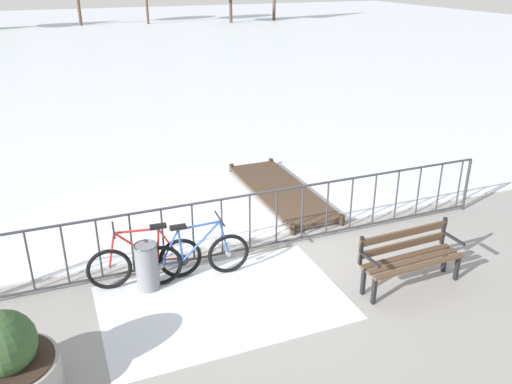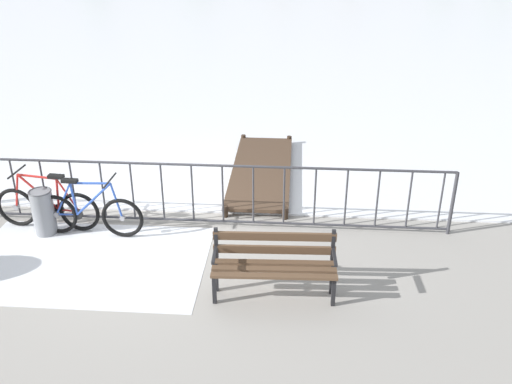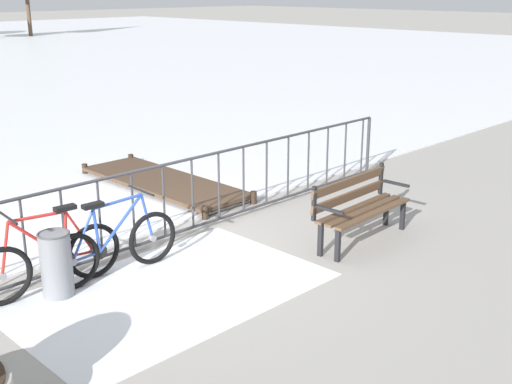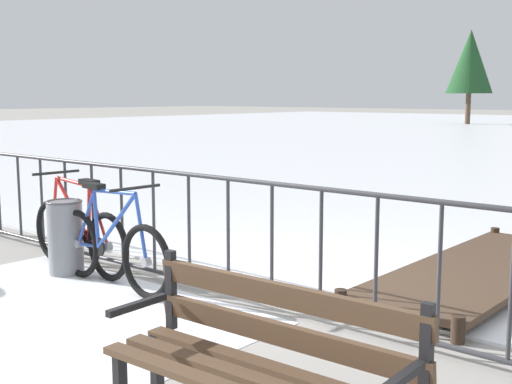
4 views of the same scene
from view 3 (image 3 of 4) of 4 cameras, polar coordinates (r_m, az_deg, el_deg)
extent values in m
plane|color=#9E9991|center=(8.74, -7.90, -4.33)|extent=(160.00, 160.00, 0.00)
cube|color=white|center=(7.38, -7.62, -8.55)|extent=(3.42, 2.19, 0.01)
cylinder|color=#38383D|center=(8.41, -8.20, 2.33)|extent=(9.00, 0.04, 0.04)
cylinder|color=#38383D|center=(8.72, -7.93, -3.84)|extent=(9.00, 0.04, 0.04)
cylinder|color=#38383D|center=(11.71, 9.77, 3.91)|extent=(0.06, 0.06, 1.05)
cylinder|color=#38383D|center=(7.63, -19.62, -3.98)|extent=(0.03, 0.03, 0.97)
cylinder|color=#38383D|center=(7.83, -16.48, -3.13)|extent=(0.03, 0.03, 0.97)
cylinder|color=#38383D|center=(8.05, -13.51, -2.32)|extent=(0.03, 0.03, 0.97)
cylinder|color=#38383D|center=(8.29, -10.70, -1.54)|extent=(0.03, 0.03, 0.97)
cylinder|color=#38383D|center=(8.55, -8.06, -0.81)|extent=(0.03, 0.03, 0.97)
cylinder|color=#38383D|center=(8.83, -5.59, -0.12)|extent=(0.03, 0.03, 0.97)
cylinder|color=#38383D|center=(9.13, -3.27, 0.52)|extent=(0.03, 0.03, 0.97)
cylinder|color=#38383D|center=(9.44, -1.10, 1.13)|extent=(0.03, 0.03, 0.97)
cylinder|color=#38383D|center=(9.77, 0.93, 1.69)|extent=(0.03, 0.03, 0.97)
cylinder|color=#38383D|center=(10.10, 2.83, 2.21)|extent=(0.03, 0.03, 0.97)
cylinder|color=#38383D|center=(10.45, 4.60, 2.70)|extent=(0.03, 0.03, 0.97)
cylinder|color=#38383D|center=(10.81, 6.26, 3.15)|extent=(0.03, 0.03, 0.97)
cylinder|color=#38383D|center=(11.18, 7.81, 3.57)|extent=(0.03, 0.03, 0.97)
cylinder|color=#38383D|center=(11.56, 9.26, 3.97)|extent=(0.03, 0.03, 0.97)
torus|color=black|center=(7.51, -15.73, -5.89)|extent=(0.66, 0.09, 0.66)
cylinder|color=gray|center=(7.51, -15.73, -5.89)|extent=(0.08, 0.06, 0.08)
torus|color=black|center=(7.99, -9.04, -4.00)|extent=(0.66, 0.09, 0.66)
cylinder|color=gray|center=(7.99, -9.04, -4.00)|extent=(0.08, 0.06, 0.08)
cylinder|color=#2D51B2|center=(7.54, -13.78, -3.31)|extent=(0.08, 0.04, 0.53)
cylinder|color=#2D51B2|center=(7.67, -11.75, -2.66)|extent=(0.61, 0.06, 0.59)
cylinder|color=#2D51B2|center=(7.58, -12.00, -0.82)|extent=(0.63, 0.06, 0.07)
cylinder|color=#2D51B2|center=(7.57, -14.61, -5.51)|extent=(0.34, 0.04, 0.05)
cylinder|color=#2D51B2|center=(7.47, -14.90, -3.68)|extent=(0.32, 0.04, 0.56)
cylinder|color=#2D51B2|center=(7.85, -9.52, -2.14)|extent=(0.16, 0.04, 0.59)
cube|color=black|center=(7.43, -14.09, -1.15)|extent=(0.24, 0.11, 0.05)
cylinder|color=black|center=(7.71, -10.03, 0.13)|extent=(0.05, 0.52, 0.03)
cylinder|color=black|center=(7.64, -13.50, -5.13)|extent=(0.18, 0.03, 0.18)
torus|color=black|center=(7.74, -14.03, -5.05)|extent=(0.66, 0.11, 0.66)
cylinder|color=gray|center=(7.74, -14.03, -5.05)|extent=(0.08, 0.07, 0.08)
torus|color=black|center=(7.38, -21.32, -6.91)|extent=(0.66, 0.11, 0.66)
cylinder|color=gray|center=(7.38, -21.32, -6.91)|extent=(0.08, 0.07, 0.08)
cylinder|color=red|center=(7.51, -16.32, -3.59)|extent=(0.08, 0.04, 0.53)
cylinder|color=red|center=(7.39, -18.54, -4.02)|extent=(0.61, 0.08, 0.59)
cylinder|color=red|center=(7.31, -18.59, -2.05)|extent=(0.63, 0.08, 0.07)
cylinder|color=red|center=(7.67, -15.15, -5.27)|extent=(0.34, 0.05, 0.05)
cylinder|color=red|center=(7.58, -15.17, -3.38)|extent=(0.32, 0.05, 0.56)
cylinder|color=red|center=(7.29, -21.11, -4.71)|extent=(0.16, 0.04, 0.59)
cube|color=black|center=(7.42, -16.37, -1.36)|extent=(0.25, 0.12, 0.05)
cylinder|color=black|center=(7.19, -20.94, -2.09)|extent=(0.07, 0.52, 0.03)
cylinder|color=black|center=(7.60, -16.29, -5.49)|extent=(0.18, 0.03, 0.18)
cube|color=brown|center=(8.70, 8.64, -1.39)|extent=(1.60, 0.16, 0.04)
cube|color=brown|center=(8.62, 9.48, -1.61)|extent=(1.60, 0.16, 0.04)
cube|color=brown|center=(8.54, 10.34, -1.84)|extent=(1.60, 0.16, 0.04)
cube|color=brown|center=(8.71, 8.16, -0.38)|extent=(1.60, 0.11, 0.12)
cube|color=brown|center=(8.65, 8.22, 0.88)|extent=(1.60, 0.11, 0.12)
cube|color=black|center=(9.24, 12.71, -1.93)|extent=(0.05, 0.06, 0.44)
cube|color=black|center=(9.37, 11.33, -1.57)|extent=(0.05, 0.06, 0.44)
cube|color=black|center=(9.29, 10.87, 1.18)|extent=(0.05, 0.05, 0.45)
cube|color=black|center=(9.18, 12.18, 0.73)|extent=(0.05, 0.40, 0.04)
cube|color=black|center=(8.04, 7.17, -4.62)|extent=(0.05, 0.06, 0.44)
cube|color=black|center=(8.18, 5.67, -4.15)|extent=(0.05, 0.06, 0.44)
cube|color=black|center=(8.10, 5.10, -1.02)|extent=(0.05, 0.05, 0.45)
cube|color=black|center=(7.96, 6.51, -1.58)|extent=(0.05, 0.40, 0.04)
cylinder|color=gray|center=(7.40, -17.07, -6.11)|extent=(0.34, 0.34, 0.72)
torus|color=#494A4E|center=(7.27, -17.32, -3.51)|extent=(0.35, 0.35, 0.02)
cube|color=#4C3828|center=(11.00, -8.13, 0.93)|extent=(1.10, 3.30, 0.06)
cylinder|color=#35271C|center=(9.48, -4.47, -1.80)|extent=(0.10, 0.10, 0.20)
cylinder|color=#35271C|center=(10.12, -0.22, -0.49)|extent=(0.10, 0.10, 0.20)
cylinder|color=#35271C|center=(12.08, -14.75, 1.93)|extent=(0.10, 0.10, 0.20)
cylinder|color=#35271C|center=(12.59, -10.89, 2.81)|extent=(0.10, 0.10, 0.20)
cylinder|color=brown|center=(47.91, -19.37, 15.37)|extent=(0.26, 0.26, 4.41)
camera|label=1|loc=(2.47, 73.43, 35.75)|focal=36.96mm
camera|label=2|loc=(7.17, 61.11, 19.78)|focal=40.29mm
camera|label=4|loc=(9.08, 28.71, 5.94)|focal=46.46mm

